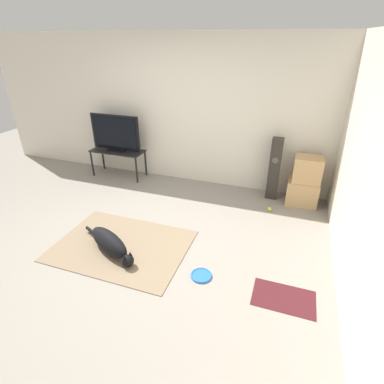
{
  "coord_description": "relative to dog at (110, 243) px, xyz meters",
  "views": [
    {
      "loc": [
        1.87,
        -2.88,
        2.46
      ],
      "look_at": [
        0.61,
        0.76,
        0.45
      ],
      "focal_mm": 28.0,
      "sensor_mm": 36.0,
      "label": 1
    }
  ],
  "objects": [
    {
      "name": "ground_plane",
      "position": [
        0.11,
        0.34,
        -0.14
      ],
      "size": [
        12.0,
        12.0,
        0.0
      ],
      "primitive_type": "plane",
      "color": "gray"
    },
    {
      "name": "wall_back",
      "position": [
        0.11,
        2.44,
        1.13
      ],
      "size": [
        8.0,
        0.06,
        2.55
      ],
      "color": "silver",
      "rests_on": "ground_plane"
    },
    {
      "name": "wall_right",
      "position": [
        2.71,
        0.34,
        1.13
      ],
      "size": [
        0.06,
        8.0,
        2.55
      ],
      "color": "silver",
      "rests_on": "ground_plane"
    },
    {
      "name": "area_rug",
      "position": [
        0.06,
        0.15,
        -0.14
      ],
      "size": [
        1.71,
        1.25,
        0.01
      ],
      "color": "#847056",
      "rests_on": "ground_plane"
    },
    {
      "name": "dog",
      "position": [
        0.0,
        0.0,
        0.0
      ],
      "size": [
        1.0,
        0.55,
        0.27
      ],
      "color": "black",
      "rests_on": "area_rug"
    },
    {
      "name": "frisbee",
      "position": [
        1.22,
        -0.04,
        -0.13
      ],
      "size": [
        0.25,
        0.25,
        0.03
      ],
      "color": "blue",
      "rests_on": "ground_plane"
    },
    {
      "name": "cardboard_box_lower",
      "position": [
        2.26,
        2.14,
        0.06
      ],
      "size": [
        0.49,
        0.4,
        0.41
      ],
      "color": "tan",
      "rests_on": "ground_plane"
    },
    {
      "name": "cardboard_box_upper",
      "position": [
        2.28,
        2.13,
        0.47
      ],
      "size": [
        0.42,
        0.35,
        0.41
      ],
      "color": "tan",
      "rests_on": "cardboard_box_lower"
    },
    {
      "name": "floor_speaker",
      "position": [
        1.77,
        2.19,
        0.38
      ],
      "size": [
        0.18,
        0.18,
        1.04
      ],
      "color": "#2D2823",
      "rests_on": "ground_plane"
    },
    {
      "name": "tv_stand",
      "position": [
        -1.16,
        2.13,
        0.31
      ],
      "size": [
        1.03,
        0.42,
        0.52
      ],
      "color": "black",
      "rests_on": "ground_plane"
    },
    {
      "name": "tv",
      "position": [
        -1.16,
        2.13,
        0.71
      ],
      "size": [
        0.98,
        0.2,
        0.68
      ],
      "color": "black",
      "rests_on": "tv_stand"
    },
    {
      "name": "tennis_ball_by_boxes",
      "position": [
        1.8,
        1.71,
        -0.11
      ],
      "size": [
        0.07,
        0.07,
        0.07
      ],
      "color": "#C6E033",
      "rests_on": "ground_plane"
    },
    {
      "name": "tennis_ball_near_speaker",
      "position": [
        1.83,
        2.2,
        -0.11
      ],
      "size": [
        0.07,
        0.07,
        0.07
      ],
      "color": "#C6E033",
      "rests_on": "ground_plane"
    },
    {
      "name": "door_mat",
      "position": [
        2.15,
        -0.06,
        -0.14
      ],
      "size": [
        0.65,
        0.41,
        0.01
      ],
      "color": "#47191E",
      "rests_on": "ground_plane"
    }
  ]
}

